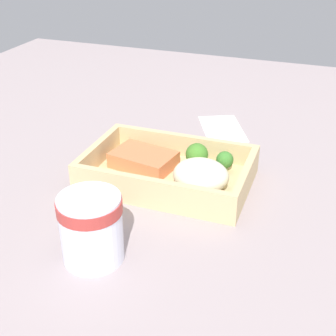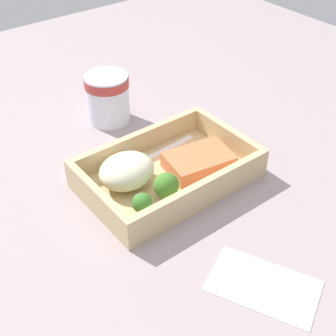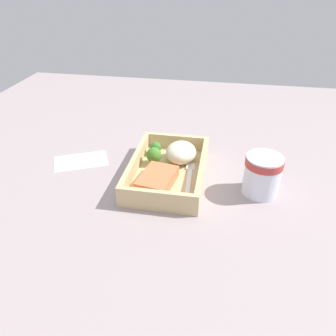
% 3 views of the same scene
% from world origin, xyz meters
% --- Properties ---
extents(ground_plane, '(1.60, 1.60, 0.02)m').
position_xyz_m(ground_plane, '(0.00, 0.00, -0.01)').
color(ground_plane, gray).
extents(takeout_tray, '(0.28, 0.18, 0.01)m').
position_xyz_m(takeout_tray, '(0.00, 0.00, 0.01)').
color(takeout_tray, tan).
rests_on(takeout_tray, ground_plane).
extents(tray_rim, '(0.28, 0.18, 0.04)m').
position_xyz_m(tray_rim, '(0.00, 0.00, 0.03)').
color(tray_rim, tan).
rests_on(tray_rim, takeout_tray).
extents(salmon_fillet, '(0.12, 0.09, 0.03)m').
position_xyz_m(salmon_fillet, '(-0.05, 0.02, 0.03)').
color(salmon_fillet, '#E27245').
rests_on(salmon_fillet, takeout_tray).
extents(mashed_potatoes, '(0.09, 0.08, 0.05)m').
position_xyz_m(mashed_potatoes, '(0.07, -0.02, 0.04)').
color(mashed_potatoes, beige).
rests_on(mashed_potatoes, takeout_tray).
extents(broccoli_floret_1, '(0.04, 0.04, 0.05)m').
position_xyz_m(broccoli_floret_1, '(0.04, 0.04, 0.04)').
color(broccoli_floret_1, '#84AD60').
rests_on(broccoli_floret_1, takeout_tray).
extents(broccoli_floret_2, '(0.03, 0.03, 0.04)m').
position_xyz_m(broccoli_floret_2, '(0.09, 0.05, 0.03)').
color(broccoli_floret_2, '#789E59').
rests_on(broccoli_floret_2, takeout_tray).
extents(fork, '(0.16, 0.03, 0.00)m').
position_xyz_m(fork, '(-0.01, -0.06, 0.01)').
color(fork, white).
rests_on(fork, takeout_tray).
extents(paper_cup, '(0.09, 0.09, 0.10)m').
position_xyz_m(paper_cup, '(-0.03, -0.22, 0.05)').
color(paper_cup, silver).
rests_on(paper_cup, ground_plane).
extents(receipt_slip, '(0.14, 0.16, 0.00)m').
position_xyz_m(receipt_slip, '(0.03, 0.25, 0.00)').
color(receipt_slip, white).
rests_on(receipt_slip, ground_plane).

